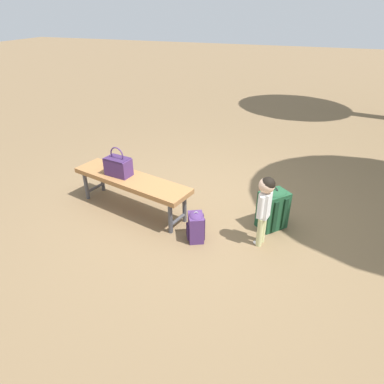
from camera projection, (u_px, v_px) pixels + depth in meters
ground_plane at (199, 216)px, 4.19m from camera, size 40.00×40.00×0.00m
park_bench at (131, 182)px, 4.13m from camera, size 1.65×0.77×0.45m
handbag at (118, 166)px, 4.12m from camera, size 0.34×0.23×0.37m
child_standing at (265, 201)px, 3.45m from camera, size 0.17×0.22×0.82m
backpack_large at (273, 207)px, 3.87m from camera, size 0.38×0.38×0.53m
backpack_small at (196, 226)px, 3.69m from camera, size 0.24×0.26×0.36m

